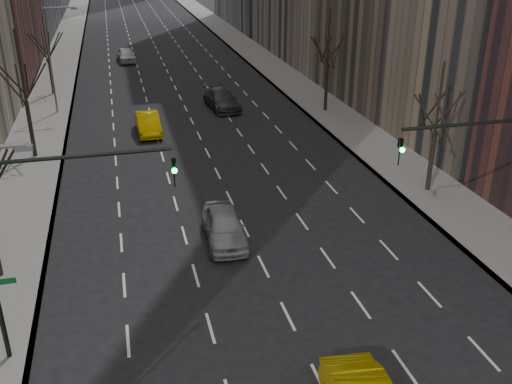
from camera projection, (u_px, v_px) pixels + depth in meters
sidewalk_left at (62, 59)px, 72.16m from camera, size 4.50×320.00×0.15m
sidewalk_right at (250, 50)px, 77.56m from camera, size 4.50×320.00×0.15m
tree_lw_c at (26, 102)px, 38.75m from camera, size 3.36×3.50×8.74m
tree_lw_d at (49, 58)px, 54.86m from camera, size 3.36×3.50×7.36m
tree_rw_b at (435, 134)px, 33.55m from camera, size 3.36×3.50×7.82m
tree_rw_c at (327, 66)px, 49.34m from camera, size 3.36×3.50×8.74m
traffic_mast_left at (35, 223)px, 19.33m from camera, size 6.69×0.39×8.00m
traffic_mast_right at (504, 173)px, 23.34m from camera, size 6.69×0.39×8.00m
streetlight_far at (53, 49)px, 48.08m from camera, size 2.83×0.22×9.00m
silver_sedan_ahead at (224, 226)px, 29.10m from camera, size 2.18×4.97×1.67m
far_taxi at (148, 123)px, 45.04m from camera, size 1.85×4.97×1.62m
far_suv_grey at (222, 100)px, 51.50m from camera, size 2.92×6.00×1.68m
far_car_white at (126, 55)px, 70.54m from camera, size 2.47×5.17×1.70m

